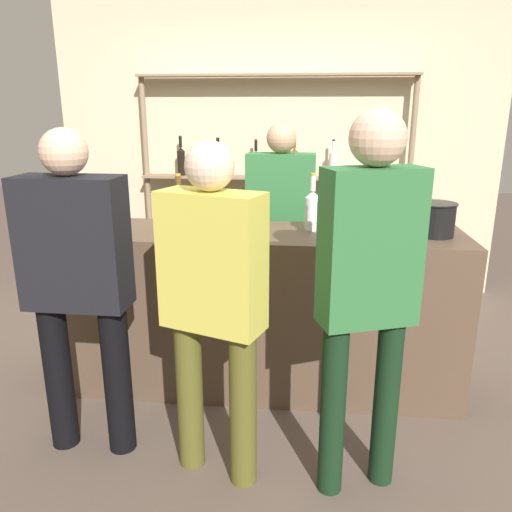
{
  "coord_description": "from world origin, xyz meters",
  "views": [
    {
      "loc": [
        0.28,
        -2.84,
        1.69
      ],
      "look_at": [
        0.0,
        0.0,
        0.85
      ],
      "focal_mm": 35.0,
      "sensor_mm": 36.0,
      "label": 1
    }
  ],
  "objects_px": {
    "counter_bottle_1": "(83,207)",
    "counter_bottle_2": "(361,213)",
    "counter_bottle_4": "(382,208)",
    "customer_center": "(213,294)",
    "server_behind_counter": "(280,218)",
    "ice_bucket": "(435,219)",
    "customer_left": "(77,276)",
    "counter_bottle_0": "(324,218)",
    "cork_jar": "(92,219)",
    "customer_right": "(368,279)",
    "counter_bottle_5": "(312,209)",
    "counter_bottle_3": "(179,211)",
    "wine_glass": "(245,211)"
  },
  "relations": [
    {
      "from": "customer_left",
      "to": "cork_jar",
      "type": "bearing_deg",
      "value": 16.6
    },
    {
      "from": "wine_glass",
      "to": "server_behind_counter",
      "type": "height_order",
      "value": "server_behind_counter"
    },
    {
      "from": "customer_center",
      "to": "ice_bucket",
      "type": "bearing_deg",
      "value": -33.27
    },
    {
      "from": "customer_center",
      "to": "counter_bottle_4",
      "type": "bearing_deg",
      "value": -21.17
    },
    {
      "from": "server_behind_counter",
      "to": "customer_center",
      "type": "relative_size",
      "value": 1.02
    },
    {
      "from": "cork_jar",
      "to": "counter_bottle_5",
      "type": "bearing_deg",
      "value": 9.13
    },
    {
      "from": "counter_bottle_2",
      "to": "server_behind_counter",
      "type": "distance_m",
      "value": 0.89
    },
    {
      "from": "cork_jar",
      "to": "customer_left",
      "type": "xyz_separation_m",
      "value": [
        0.16,
        -0.58,
        -0.15
      ]
    },
    {
      "from": "wine_glass",
      "to": "customer_right",
      "type": "bearing_deg",
      "value": -54.42
    },
    {
      "from": "counter_bottle_0",
      "to": "customer_right",
      "type": "height_order",
      "value": "customer_right"
    },
    {
      "from": "counter_bottle_0",
      "to": "ice_bucket",
      "type": "height_order",
      "value": "counter_bottle_0"
    },
    {
      "from": "counter_bottle_1",
      "to": "customer_center",
      "type": "distance_m",
      "value": 1.3
    },
    {
      "from": "customer_center",
      "to": "counter_bottle_3",
      "type": "bearing_deg",
      "value": 43.36
    },
    {
      "from": "wine_glass",
      "to": "cork_jar",
      "type": "bearing_deg",
      "value": -171.45
    },
    {
      "from": "ice_bucket",
      "to": "customer_left",
      "type": "xyz_separation_m",
      "value": [
        -1.79,
        -0.71,
        -0.16
      ]
    },
    {
      "from": "counter_bottle_4",
      "to": "customer_left",
      "type": "relative_size",
      "value": 0.21
    },
    {
      "from": "customer_right",
      "to": "customer_center",
      "type": "height_order",
      "value": "customer_right"
    },
    {
      "from": "counter_bottle_2",
      "to": "counter_bottle_5",
      "type": "bearing_deg",
      "value": 166.05
    },
    {
      "from": "counter_bottle_0",
      "to": "server_behind_counter",
      "type": "relative_size",
      "value": 0.21
    },
    {
      "from": "counter_bottle_5",
      "to": "server_behind_counter",
      "type": "bearing_deg",
      "value": 108.86
    },
    {
      "from": "counter_bottle_4",
      "to": "customer_center",
      "type": "distance_m",
      "value": 1.31
    },
    {
      "from": "counter_bottle_0",
      "to": "wine_glass",
      "type": "relative_size",
      "value": 2.0
    },
    {
      "from": "counter_bottle_1",
      "to": "customer_left",
      "type": "distance_m",
      "value": 0.8
    },
    {
      "from": "counter_bottle_0",
      "to": "counter_bottle_2",
      "type": "xyz_separation_m",
      "value": [
        0.22,
        0.2,
        -0.01
      ]
    },
    {
      "from": "customer_left",
      "to": "server_behind_counter",
      "type": "bearing_deg",
      "value": -30.7
    },
    {
      "from": "counter_bottle_3",
      "to": "ice_bucket",
      "type": "relative_size",
      "value": 1.45
    },
    {
      "from": "counter_bottle_0",
      "to": "counter_bottle_1",
      "type": "height_order",
      "value": "counter_bottle_0"
    },
    {
      "from": "counter_bottle_5",
      "to": "customer_right",
      "type": "relative_size",
      "value": 0.2
    },
    {
      "from": "counter_bottle_2",
      "to": "ice_bucket",
      "type": "relative_size",
      "value": 1.37
    },
    {
      "from": "counter_bottle_1",
      "to": "customer_left",
      "type": "bearing_deg",
      "value": -69.11
    },
    {
      "from": "server_behind_counter",
      "to": "counter_bottle_1",
      "type": "bearing_deg",
      "value": -57.32
    },
    {
      "from": "counter_bottle_2",
      "to": "customer_right",
      "type": "height_order",
      "value": "customer_right"
    },
    {
      "from": "counter_bottle_3",
      "to": "wine_glass",
      "type": "height_order",
      "value": "counter_bottle_3"
    },
    {
      "from": "server_behind_counter",
      "to": "customer_left",
      "type": "distance_m",
      "value": 1.68
    },
    {
      "from": "counter_bottle_2",
      "to": "counter_bottle_5",
      "type": "distance_m",
      "value": 0.28
    },
    {
      "from": "customer_center",
      "to": "counter_bottle_1",
      "type": "bearing_deg",
      "value": 67.84
    },
    {
      "from": "counter_bottle_2",
      "to": "wine_glass",
      "type": "distance_m",
      "value": 0.66
    },
    {
      "from": "counter_bottle_3",
      "to": "counter_bottle_5",
      "type": "height_order",
      "value": "counter_bottle_3"
    },
    {
      "from": "counter_bottle_4",
      "to": "server_behind_counter",
      "type": "distance_m",
      "value": 0.89
    },
    {
      "from": "counter_bottle_0",
      "to": "ice_bucket",
      "type": "distance_m",
      "value": 0.66
    },
    {
      "from": "counter_bottle_3",
      "to": "cork_jar",
      "type": "height_order",
      "value": "counter_bottle_3"
    },
    {
      "from": "counter_bottle_2",
      "to": "server_behind_counter",
      "type": "relative_size",
      "value": 0.2
    },
    {
      "from": "counter_bottle_4",
      "to": "customer_left",
      "type": "distance_m",
      "value": 1.75
    },
    {
      "from": "counter_bottle_4",
      "to": "counter_bottle_5",
      "type": "xyz_separation_m",
      "value": [
        -0.41,
        -0.06,
        -0.0
      ]
    },
    {
      "from": "cork_jar",
      "to": "customer_right",
      "type": "relative_size",
      "value": 0.1
    },
    {
      "from": "counter_bottle_3",
      "to": "server_behind_counter",
      "type": "xyz_separation_m",
      "value": [
        0.54,
        0.79,
        -0.2
      ]
    },
    {
      "from": "counter_bottle_3",
      "to": "customer_left",
      "type": "bearing_deg",
      "value": -118.35
    },
    {
      "from": "counter_bottle_2",
      "to": "cork_jar",
      "type": "xyz_separation_m",
      "value": [
        -1.54,
        -0.13,
        -0.04
      ]
    },
    {
      "from": "cork_jar",
      "to": "wine_glass",
      "type": "bearing_deg",
      "value": 8.55
    },
    {
      "from": "counter_bottle_1",
      "to": "counter_bottle_2",
      "type": "xyz_separation_m",
      "value": [
        1.66,
        -0.02,
        -0.0
      ]
    }
  ]
}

